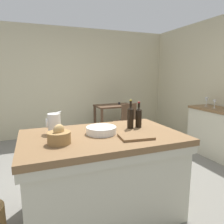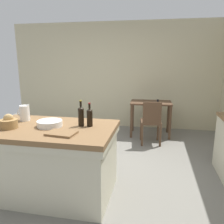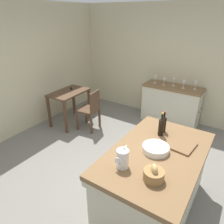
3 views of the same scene
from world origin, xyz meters
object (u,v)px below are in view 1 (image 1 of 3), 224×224
Objects in this scene: side_cabinet at (223,134)px; bread_basket at (59,137)px; wine_bottle_amber at (130,117)px; writing_desk at (114,110)px; wine_glass_far_right at (207,100)px; pitcher at (54,123)px; wine_bottle_dark at (139,117)px; wash_bowl at (101,130)px; wooden_chair at (126,122)px; island_table at (103,171)px; wine_glass_right at (215,102)px; cutting_board at (136,137)px.

bread_basket reaches higher than side_cabinet.
bread_basket is 0.86m from wine_bottle_amber.
wine_glass_far_right is (1.31, -1.50, 0.36)m from writing_desk.
pitcher is 0.94m from wine_bottle_dark.
wine_bottle_amber is at bearing -107.96° from writing_desk.
wash_bowl is 1.52× the size of bread_basket.
wooden_chair is at bearing 69.03° from wine_bottle_dark.
island_table is at bearing -162.98° from wine_bottle_amber.
wooden_chair is (1.20, 2.00, 0.01)m from island_table.
pitcher is at bearing -132.85° from wooden_chair.
wine_bottle_dark reaches higher than wine_glass_right.
pitcher reaches higher than wash_bowl.
wooden_chair is 3.02× the size of wine_bottle_dark.
pitcher is 2.97m from wine_glass_right.
wine_glass_far_right is at bearing 80.13° from wine_glass_right.
island_table is 2.33m from wooden_chair.
wine_glass_far_right is at bearing 16.50° from pitcher.
island_table is 1.75× the size of writing_desk.
wine_glass_right is at bearing 18.63° from wash_bowl.
wine_bottle_amber is at bearing -155.41° from wine_glass_far_right.
wine_glass_right is (2.07, 0.74, -0.03)m from wine_bottle_amber.
pitcher reaches higher than wooden_chair.
side_cabinet is 1.46× the size of wooden_chair.
wine_bottle_dark is 1.72× the size of wine_glass_far_right.
pitcher is at bearing 174.65° from wine_bottle_dark.
side_cabinet is at bearing 8.38° from pitcher.
writing_desk is 4.50× the size of bread_basket.
island_table is 0.73m from wine_bottle_dark.
bread_basket reaches higher than writing_desk.
cutting_board is (0.71, -0.10, -0.05)m from bread_basket.
wine_glass_far_right is at bearing 23.50° from island_table.
wine_bottle_amber is 2.07× the size of wine_glass_right.
bread_basket is at bearing -120.82° from writing_desk.
side_cabinet is at bearing 14.50° from island_table.
cutting_board is 1.99× the size of wine_glass_right.
writing_desk is at bearing 65.51° from island_table.
wine_glass_far_right is (2.22, 1.32, 0.10)m from cutting_board.
bread_basket is at bearing 172.31° from cutting_board.
island_table is 4.94× the size of wine_bottle_amber.
wine_bottle_amber is (0.11, 0.35, 0.12)m from cutting_board.
cutting_board reaches higher than wooden_chair.
pitcher is at bearing 157.66° from wash_bowl.
cutting_board is 2.59m from wine_glass_far_right.
wash_bowl is (-1.18, -2.56, 0.28)m from writing_desk.
writing_desk is at bearing 92.67° from wooden_chair.
pitcher is 0.80× the size of cutting_board.
side_cabinet is at bearing -78.90° from wine_glass_right.
wine_glass_right is (2.45, 0.85, 0.52)m from island_table.
wine_glass_far_right reaches higher than cutting_board.
side_cabinet is at bearing 14.57° from wine_bottle_dark.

